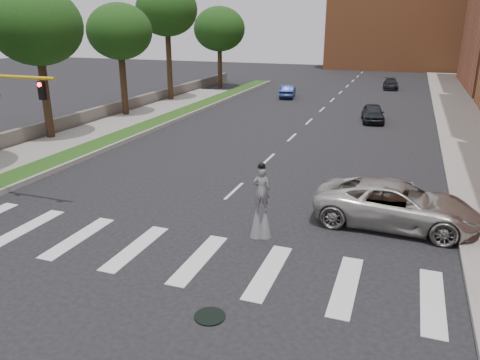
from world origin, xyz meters
The scene contains 17 objects.
ground_plane centered at (0.00, 0.00, 0.00)m, with size 160.00×160.00×0.00m, color black.
grass_median centered at (-11.50, 20.00, 0.12)m, with size 2.00×60.00×0.25m, color #1D4112.
median_curb centered at (-10.45, 20.00, 0.14)m, with size 0.20×60.00×0.28m, color gray.
sidewalk_left centered at (-14.50, 10.00, 0.09)m, with size 4.00×60.00×0.18m, color gray.
sidewalk_right centered at (12.50, 25.00, 0.09)m, with size 5.00×90.00×0.18m, color gray.
stone_wall centered at (-17.00, 22.00, 0.55)m, with size 0.50×56.00×1.10m, color #58534C.
manhole centered at (3.00, -2.00, 0.02)m, with size 0.90×0.90×0.04m, color black.
building_backdrop centered at (6.00, 78.00, 9.00)m, with size 26.00×14.00×18.00m, color #C06B3C.
stilt_performer centered at (2.79, 3.50, 1.21)m, with size 0.82×0.62×3.03m.
suv_crossing centered at (7.64, 6.43, 0.91)m, with size 3.01×6.52×1.81m, color beige.
car_near centered at (5.00, 27.76, 0.72)m, with size 1.71×4.24×1.44m, color black.
car_mid centered at (-4.93, 38.13, 0.69)m, with size 1.46×4.17×1.37m, color navy.
car_far centered at (5.39, 49.01, 0.61)m, with size 1.72×4.23×1.23m, color black.
tree_2 centered at (-16.04, 13.66, 7.64)m, with size 6.06×6.06×10.26m.
tree_3 centered at (-15.79, 22.87, 7.12)m, with size 5.46×5.46×9.50m.
tree_4 centered at (-16.04, 31.83, 9.04)m, with size 6.16×6.16×11.72m.
tree_5 centered at (-14.95, 43.01, 7.05)m, with size 6.25×6.25×9.74m.
Camera 1 is at (7.65, -12.39, 7.99)m, focal length 35.00 mm.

